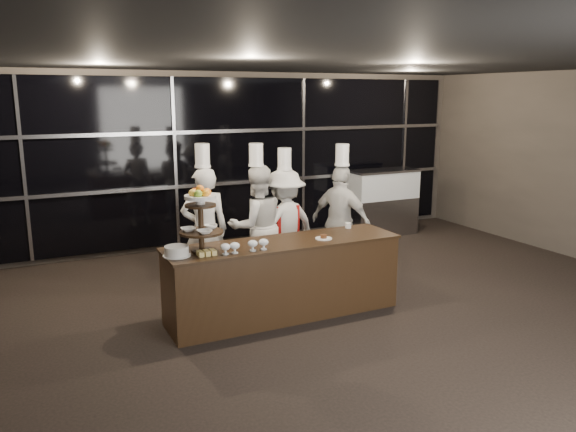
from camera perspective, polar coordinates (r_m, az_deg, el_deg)
name	(u,v)px	position (r m, az deg, el deg)	size (l,w,h in m)	color
room	(423,210)	(5.70, 13.54, 0.62)	(10.00, 10.00, 10.00)	black
window_wall	(242,159)	(9.97, -4.71, 5.80)	(8.60, 0.10, 2.80)	black
buffet_counter	(284,278)	(6.74, -0.42, -6.34)	(2.84, 0.74, 0.92)	black
display_stand	(201,214)	(6.16, -8.87, 0.16)	(0.48, 0.48, 0.74)	black
compotes	(244,245)	(6.17, -4.47, -2.94)	(0.56, 0.11, 0.12)	silver
layer_cake	(177,251)	(6.13, -11.25, -3.53)	(0.30, 0.30, 0.11)	white
pastry_squares	(207,253)	(6.11, -8.27, -3.73)	(0.20, 0.13, 0.05)	#D5BD68
small_plate	(324,238)	(6.74, 3.63, -2.22)	(0.20, 0.20, 0.05)	white
chef_cup	(348,225)	(7.30, 6.12, -0.96)	(0.08, 0.08, 0.07)	white
display_case	(382,199)	(10.75, 9.56, 1.73)	(1.32, 0.58, 1.24)	#A5A5AA
chef_a	(205,228)	(7.53, -8.46, -1.24)	(0.68, 0.52, 2.00)	silver
chef_b	(257,225)	(7.73, -3.18, -0.94)	(0.83, 0.65, 1.98)	silver
chef_c	(285,224)	(7.98, -0.35, -0.84)	(1.14, 0.82, 1.89)	silver
chef_d	(341,221)	(8.11, 5.39, -0.46)	(0.79, 1.04, 1.94)	silver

